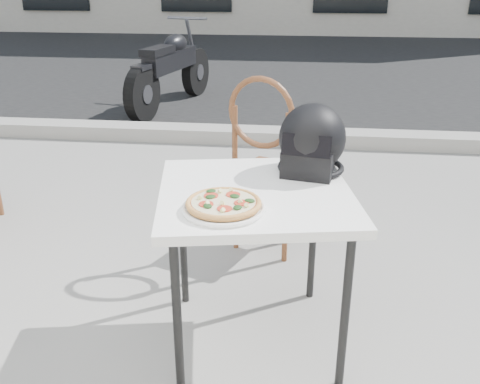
# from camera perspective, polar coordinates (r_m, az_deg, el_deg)

# --- Properties ---
(ground) EXTENTS (80.00, 80.00, 0.00)m
(ground) POSITION_cam_1_polar(r_m,az_deg,el_deg) (2.20, -15.30, -18.48)
(ground) COLOR gray
(ground) RESTS_ON ground
(street_asphalt) EXTENTS (30.00, 8.00, 0.00)m
(street_asphalt) POSITION_cam_1_polar(r_m,az_deg,el_deg) (8.66, 1.72, 13.38)
(street_asphalt) COLOR black
(street_asphalt) RESTS_ON ground
(curb) EXTENTS (30.00, 0.25, 0.12)m
(curb) POSITION_cam_1_polar(r_m,az_deg,el_deg) (4.77, -2.50, 6.18)
(curb) COLOR gray
(curb) RESTS_ON ground
(cafe_table_main) EXTENTS (0.82, 0.82, 0.67)m
(cafe_table_main) POSITION_cam_1_polar(r_m,az_deg,el_deg) (1.99, 1.63, -1.37)
(cafe_table_main) COLOR white
(cafe_table_main) RESTS_ON ground
(plate) EXTENTS (0.29, 0.29, 0.02)m
(plate) POSITION_cam_1_polar(r_m,az_deg,el_deg) (1.80, -1.76, -1.75)
(plate) COLOR white
(plate) RESTS_ON cafe_table_main
(pizza) EXTENTS (0.33, 0.33, 0.03)m
(pizza) POSITION_cam_1_polar(r_m,az_deg,el_deg) (1.79, -1.77, -1.18)
(pizza) COLOR #D6974E
(pizza) RESTS_ON plate
(helmet) EXTENTS (0.31, 0.32, 0.27)m
(helmet) POSITION_cam_1_polar(r_m,az_deg,el_deg) (2.13, 7.65, 5.28)
(helmet) COLOR black
(helmet) RESTS_ON cafe_table_main
(cafe_chair_main) EXTENTS (0.48, 0.48, 0.96)m
(cafe_chair_main) POSITION_cam_1_polar(r_m,az_deg,el_deg) (2.75, 3.01, 3.84)
(cafe_chair_main) COLOR brown
(cafe_chair_main) RESTS_ON ground
(motorcycle) EXTENTS (0.60, 1.82, 0.92)m
(motorcycle) POSITION_cam_1_polar(r_m,az_deg,el_deg) (5.96, -7.35, 12.77)
(motorcycle) COLOR black
(motorcycle) RESTS_ON street_asphalt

